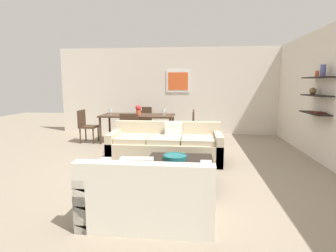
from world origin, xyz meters
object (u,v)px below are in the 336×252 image
at_px(sofa_beige, 166,147).
at_px(loveseat_white, 149,195).
at_px(dining_table, 138,117).
at_px(centerpiece_vase, 138,109).
at_px(wine_glass_right_near, 163,111).
at_px(wine_glass_right_far, 164,110).
at_px(decorative_bowl, 175,157).
at_px(dining_chair_right_far, 189,123).
at_px(dining_chair_head, 144,120).
at_px(wine_glass_left_near, 111,111).
at_px(wine_glass_head, 141,109).
at_px(dining_chair_right_near, 189,126).
at_px(dining_chair_left_near, 86,124).
at_px(dining_chair_foot, 130,129).
at_px(coffee_table, 180,172).

distance_m(sofa_beige, loveseat_white, 2.45).
xyz_separation_m(dining_table, centerpiece_vase, (0.02, 0.02, 0.21)).
relative_size(wine_glass_right_near, wine_glass_right_far, 0.93).
xyz_separation_m(decorative_bowl, centerpiece_vase, (-1.24, 2.97, 0.48)).
distance_m(dining_chair_right_far, wine_glass_right_near, 0.83).
bearing_deg(dining_table, loveseat_white, -75.91).
height_order(dining_chair_head, wine_glass_left_near, wine_glass_left_near).
relative_size(dining_chair_head, wine_glass_left_near, 5.70).
height_order(dining_chair_right_far, wine_glass_head, wine_glass_head).
height_order(decorative_bowl, centerpiece_vase, centerpiece_vase).
xyz_separation_m(dining_chair_right_near, wine_glass_left_near, (-2.11, 0.09, 0.36)).
distance_m(dining_chair_left_near, wine_glass_head, 1.55).
bearing_deg(wine_glass_head, dining_chair_head, 90.00).
relative_size(dining_chair_right_far, wine_glass_right_far, 4.96).
relative_size(decorative_bowl, centerpiece_vase, 1.43).
xyz_separation_m(dining_table, dining_chair_foot, (0.00, -0.85, -0.18)).
bearing_deg(wine_glass_head, dining_table, -90.00).
bearing_deg(wine_glass_right_far, sofa_beige, -82.36).
bearing_deg(wine_glass_head, dining_chair_left_near, -157.27).
bearing_deg(dining_chair_right_far, wine_glass_head, 172.47).
bearing_deg(dining_chair_head, wine_glass_right_far, -45.90).
bearing_deg(dining_chair_left_near, coffee_table, -45.73).
height_order(wine_glass_head, wine_glass_right_far, wine_glass_right_far).
distance_m(loveseat_white, dining_chair_foot, 3.51).
bearing_deg(coffee_table, wine_glass_right_far, 101.25).
distance_m(loveseat_white, wine_glass_left_near, 4.49).
bearing_deg(wine_glass_right_near, centerpiece_vase, 169.34).
bearing_deg(loveseat_white, dining_chair_head, 101.79).
bearing_deg(dining_chair_head, dining_chair_right_near, -37.03).
height_order(coffee_table, dining_chair_right_far, dining_chair_right_far).
relative_size(sofa_beige, decorative_bowl, 5.98).
bearing_deg(wine_glass_head, centerpiece_vase, -87.56).
distance_m(loveseat_white, decorative_bowl, 1.27).
distance_m(dining_table, wine_glass_head, 0.43).
height_order(sofa_beige, dining_chair_right_near, dining_chair_right_near).
bearing_deg(dining_chair_foot, wine_glass_left_near, 134.10).
bearing_deg(decorative_bowl, sofa_beige, 103.55).
height_order(dining_chair_right_near, dining_chair_left_near, same).
distance_m(wine_glass_left_near, wine_glass_right_near, 1.44).
bearing_deg(dining_table, decorative_bowl, -66.91).
height_order(loveseat_white, dining_chair_head, dining_chair_head).
bearing_deg(coffee_table, wine_glass_left_near, 125.42).
relative_size(dining_chair_head, dining_chair_right_near, 1.00).
bearing_deg(dining_chair_right_far, dining_chair_head, 154.94).
bearing_deg(dining_chair_right_far, wine_glass_left_near, -171.66).
xyz_separation_m(loveseat_white, wine_glass_left_near, (-1.77, 4.09, 0.57)).
relative_size(dining_chair_right_far, wine_glass_left_near, 5.70).
xyz_separation_m(dining_table, wine_glass_head, (0.00, 0.38, 0.18)).
relative_size(loveseat_white, dining_chair_right_near, 1.67).
xyz_separation_m(wine_glass_left_near, wine_glass_right_far, (1.44, 0.22, 0.02)).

